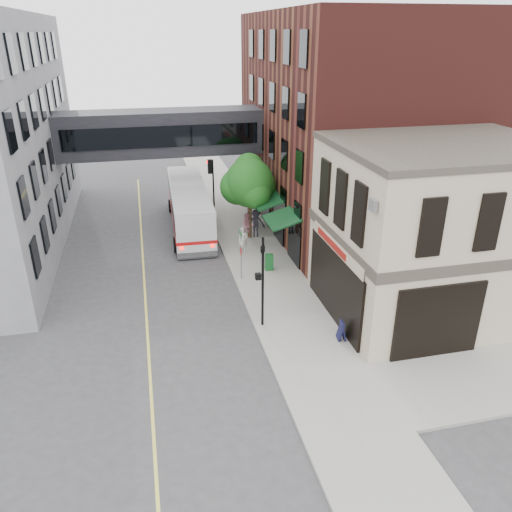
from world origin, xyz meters
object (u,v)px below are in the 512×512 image
bus (189,205)px  newspaper_box (269,262)px  pedestrian_b (248,226)px  sandwich_board (342,331)px  pedestrian_c (256,223)px  pedestrian_a (243,240)px

bus → newspaper_box: 9.13m
pedestrian_b → sandwich_board: size_ratio=1.96×
newspaper_box → pedestrian_b: bearing=101.0°
pedestrian_c → sandwich_board: bearing=-74.3°
pedestrian_a → sandwich_board: size_ratio=1.84×
newspaper_box → pedestrian_c: bearing=94.2°
pedestrian_a → newspaper_box: bearing=-80.7°
pedestrian_a → sandwich_board: (2.38, -10.58, -0.37)m
pedestrian_c → newspaper_box: 5.28m
bus → pedestrian_a: size_ratio=7.01×
pedestrian_a → pedestrian_c: size_ratio=0.86×
pedestrian_a → pedestrian_c: 2.82m
pedestrian_b → pedestrian_c: size_ratio=0.92×
pedestrian_a → pedestrian_b: 2.38m
pedestrian_b → pedestrian_c: pedestrian_c is taller
pedestrian_a → newspaper_box: (0.99, -2.80, -0.35)m
pedestrian_b → pedestrian_c: (0.62, 0.19, 0.08)m
bus → newspaper_box: size_ratio=12.23×
pedestrian_a → pedestrian_c: bearing=49.7°
sandwich_board → bus: bearing=115.3°
pedestrian_a → pedestrian_b: bearing=60.3°
sandwich_board → pedestrian_c: bearing=101.9°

